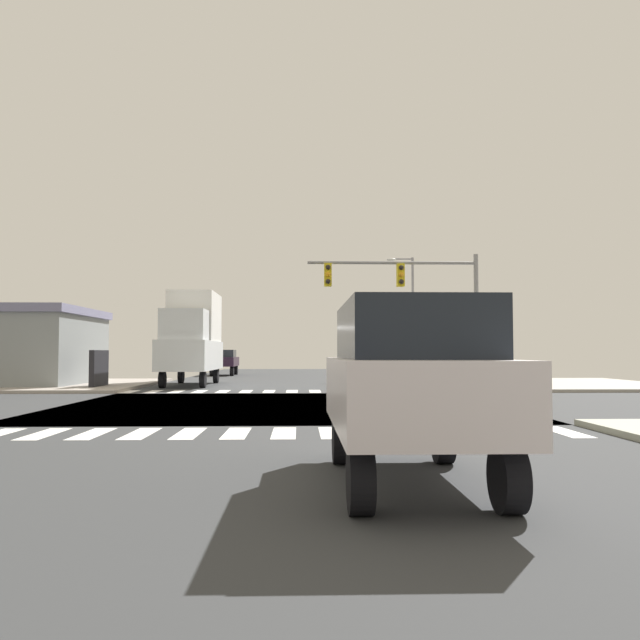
% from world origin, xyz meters
% --- Properties ---
extents(ground, '(90.00, 90.00, 0.05)m').
position_xyz_m(ground, '(0.00, 0.00, -0.03)').
color(ground, '#333537').
extents(sidewalk_corner_ne, '(12.00, 12.00, 0.14)m').
position_xyz_m(sidewalk_corner_ne, '(13.00, 12.00, 0.07)').
color(sidewalk_corner_ne, '#A09B91').
rests_on(sidewalk_corner_ne, ground).
extents(sidewalk_corner_nw, '(12.00, 12.00, 0.14)m').
position_xyz_m(sidewalk_corner_nw, '(-13.00, 12.00, 0.07)').
color(sidewalk_corner_nw, '#A3998E').
rests_on(sidewalk_corner_nw, ground).
extents(crosswalk_near, '(13.50, 2.00, 0.01)m').
position_xyz_m(crosswalk_near, '(-0.25, -7.30, 0.00)').
color(crosswalk_near, white).
rests_on(crosswalk_near, ground).
extents(crosswalk_far, '(13.50, 2.00, 0.01)m').
position_xyz_m(crosswalk_far, '(-0.25, 7.30, 0.00)').
color(crosswalk_far, white).
rests_on(crosswalk_far, ground).
extents(traffic_signal_mast, '(7.58, 0.55, 6.05)m').
position_xyz_m(traffic_signal_mast, '(5.38, 7.31, 4.51)').
color(traffic_signal_mast, gray).
rests_on(traffic_signal_mast, ground).
extents(street_lamp, '(1.78, 0.32, 7.92)m').
position_xyz_m(street_lamp, '(7.74, 21.09, 4.75)').
color(street_lamp, gray).
rests_on(street_lamp, ground).
extents(suv_farside_1, '(1.96, 4.60, 2.34)m').
position_xyz_m(suv_farside_1, '(2.00, -12.66, 1.39)').
color(suv_farside_1, black).
rests_on(suv_farside_1, ground).
extents(sedan_queued_2, '(1.80, 4.30, 1.88)m').
position_xyz_m(sedan_queued_2, '(-5.00, 27.27, 1.12)').
color(sedan_queued_2, black).
rests_on(sedan_queued_2, ground).
extents(box_truck_trailing_1, '(2.40, 7.20, 4.85)m').
position_xyz_m(box_truck_trailing_1, '(-5.00, 12.82, 2.56)').
color(box_truck_trailing_1, black).
rests_on(box_truck_trailing_1, ground).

